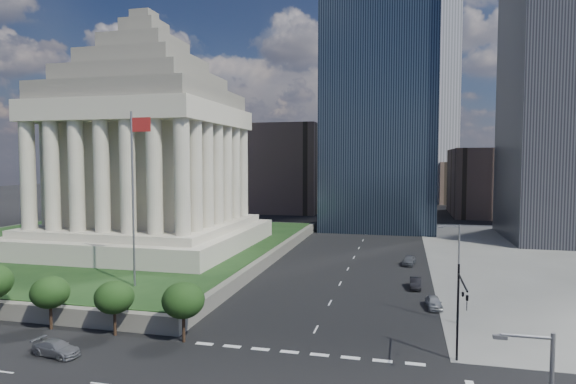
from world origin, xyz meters
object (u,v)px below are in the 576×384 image
(flagpole, at_px, (134,189))
(suv_grey, at_px, (56,348))
(war_memorial, at_px, (146,131))
(traffic_signal_ne, at_px, (461,304))
(parked_sedan_near, at_px, (434,302))
(parked_sedan_mid, at_px, (415,283))
(parked_sedan_far, at_px, (409,260))
(street_lamp_north, at_px, (457,268))

(flagpole, height_order, suv_grey, flagpole)
(war_memorial, distance_m, traffic_signal_ne, 60.00)
(parked_sedan_near, distance_m, parked_sedan_mid, 8.36)
(traffic_signal_ne, relative_size, parked_sedan_near, 2.05)
(traffic_signal_ne, relative_size, suv_grey, 1.83)
(parked_sedan_far, bearing_deg, traffic_signal_ne, -76.36)
(traffic_signal_ne, height_order, parked_sedan_far, traffic_signal_ne)
(suv_grey, distance_m, parked_sedan_mid, 41.66)
(traffic_signal_ne, xyz_separation_m, parked_sedan_near, (-1.00, 15.97, -4.58))
(war_memorial, relative_size, suv_grey, 8.90)
(street_lamp_north, height_order, parked_sedan_mid, street_lamp_north)
(war_memorial, relative_size, flagpole, 1.95)
(flagpole, distance_m, parked_sedan_near, 36.03)
(parked_sedan_near, bearing_deg, street_lamp_north, -73.69)
(parked_sedan_near, relative_size, parked_sedan_far, 0.90)
(war_memorial, xyz_separation_m, street_lamp_north, (47.33, -23.00, -15.74))
(flagpole, relative_size, traffic_signal_ne, 2.50)
(street_lamp_north, xyz_separation_m, parked_sedan_far, (-4.33, 27.09, -4.92))
(traffic_signal_ne, distance_m, parked_sedan_near, 16.65)
(parked_sedan_near, relative_size, parked_sedan_mid, 0.97)
(traffic_signal_ne, relative_size, street_lamp_north, 0.80)
(flagpole, relative_size, street_lamp_north, 2.00)
(parked_sedan_near, bearing_deg, parked_sedan_far, 91.28)
(flagpole, bearing_deg, parked_sedan_far, 42.34)
(parked_sedan_near, bearing_deg, parked_sedan_mid, 97.35)
(flagpole, bearing_deg, suv_grey, -83.37)
(traffic_signal_ne, height_order, parked_sedan_near, traffic_signal_ne)
(war_memorial, distance_m, street_lamp_north, 54.92)
(street_lamp_north, bearing_deg, traffic_signal_ne, -94.19)
(parked_sedan_near, bearing_deg, war_memorial, 152.97)
(suv_grey, bearing_deg, parked_sedan_mid, -36.17)
(war_memorial, xyz_separation_m, suv_grey, (13.95, -39.33, -20.76))
(war_memorial, bearing_deg, traffic_signal_ne, -36.42)
(flagpole, bearing_deg, parked_sedan_mid, 23.68)
(flagpole, bearing_deg, street_lamp_north, 1.63)
(parked_sedan_near, bearing_deg, suv_grey, -151.43)
(flagpole, height_order, street_lamp_north, flagpole)
(war_memorial, bearing_deg, parked_sedan_mid, -13.10)
(war_memorial, bearing_deg, parked_sedan_near, -21.95)
(street_lamp_north, height_order, suv_grey, street_lamp_north)
(suv_grey, bearing_deg, parked_sedan_near, -46.95)
(flagpole, relative_size, suv_grey, 4.57)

